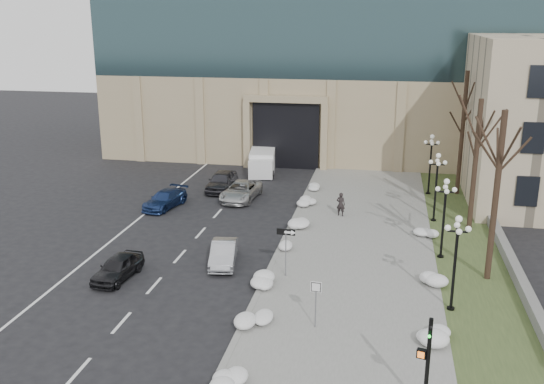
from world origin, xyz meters
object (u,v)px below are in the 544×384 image
at_px(lamppost_c, 437,178).
at_px(lamppost_d, 431,156).
at_px(car_b, 224,253).
at_px(car_d, 241,191).
at_px(keep_sign, 316,295).
at_px(box_truck, 262,162).
at_px(pedestrian, 341,204).
at_px(lamppost_b, 445,208).
at_px(car_c, 165,199).
at_px(one_way_sign, 289,238).
at_px(car_e, 222,181).
at_px(traffic_signal, 426,367).
at_px(lamppost_a, 456,251).
at_px(car_a, 118,267).

bearing_deg(lamppost_c, lamppost_d, 90.00).
height_order(car_b, lamppost_c, lamppost_c).
height_order(car_d, keep_sign, keep_sign).
height_order(box_truck, lamppost_c, lamppost_c).
bearing_deg(pedestrian, lamppost_b, 145.69).
height_order(car_c, keep_sign, keep_sign).
bearing_deg(lamppost_b, box_truck, 128.67).
xyz_separation_m(box_truck, one_way_sign, (5.96, -21.87, 1.34)).
distance_m(car_e, traffic_signal, 29.59).
height_order(lamppost_b, lamppost_c, same).
bearing_deg(keep_sign, lamppost_b, 62.60).
relative_size(car_e, lamppost_a, 0.95).
height_order(car_b, lamppost_a, lamppost_a).
distance_m(car_c, lamppost_a, 22.87).
relative_size(keep_sign, lamppost_d, 0.48).
bearing_deg(car_a, lamppost_a, 3.85).
distance_m(car_a, lamppost_c, 21.24).
distance_m(pedestrian, traffic_signal, 21.43).
xyz_separation_m(car_d, lamppost_d, (13.96, 3.92, 2.39)).
relative_size(car_a, pedestrian, 2.25).
height_order(car_b, car_e, car_e).
height_order(car_b, box_truck, box_truck).
relative_size(car_c, lamppost_b, 0.89).
bearing_deg(pedestrian, one_way_sign, 91.06).
distance_m(car_a, lamppost_d, 25.61).
bearing_deg(box_truck, car_d, -97.48).
xyz_separation_m(keep_sign, traffic_signal, (4.43, -5.17, 0.15)).
distance_m(car_b, box_truck, 20.77).
relative_size(car_e, lamppost_c, 0.95).
distance_m(pedestrian, lamppost_c, 6.60).
height_order(car_a, car_b, car_b).
bearing_deg(pedestrian, car_b, 69.56).
xyz_separation_m(car_c, keep_sign, (12.83, -15.54, 1.07)).
xyz_separation_m(box_truck, lamppost_a, (14.08, -24.10, 2.14)).
distance_m(car_c, keep_sign, 20.18).
bearing_deg(lamppost_a, box_truck, 120.30).
xyz_separation_m(traffic_signal, lamppost_d, (1.65, 27.58, 1.23)).
xyz_separation_m(pedestrian, box_truck, (-7.84, 11.27, -0.01)).
height_order(lamppost_a, lamppost_d, same).
bearing_deg(traffic_signal, lamppost_a, 93.70).
distance_m(keep_sign, traffic_signal, 6.81).
bearing_deg(car_e, car_b, -73.76).
bearing_deg(lamppost_a, one_way_sign, 164.68).
xyz_separation_m(car_d, traffic_signal, (12.31, -23.66, 1.16)).
xyz_separation_m(car_b, car_c, (-6.90, 9.20, -0.02)).
distance_m(car_b, keep_sign, 8.75).
relative_size(car_d, lamppost_a, 1.03).
height_order(car_e, box_truck, box_truck).
relative_size(car_b, one_way_sign, 1.40).
relative_size(box_truck, lamppost_c, 1.32).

